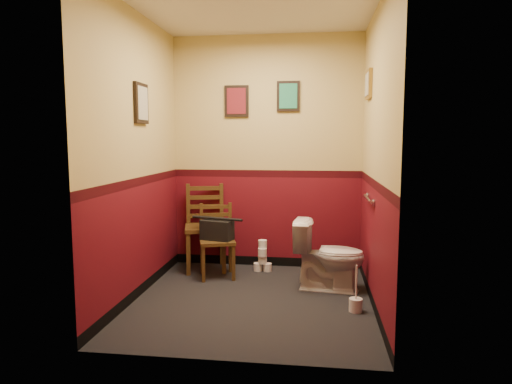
% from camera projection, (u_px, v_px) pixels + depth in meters
% --- Properties ---
extents(floor, '(2.20, 2.40, 0.00)m').
position_uv_depth(floor, '(253.00, 300.00, 4.30)').
color(floor, black).
rests_on(floor, ground).
extents(ceiling, '(2.20, 2.40, 0.00)m').
position_uv_depth(ceiling, '(252.00, 3.00, 3.99)').
color(ceiling, silver).
rests_on(ceiling, ground).
extents(wall_back, '(2.20, 0.00, 2.70)m').
position_uv_depth(wall_back, '(267.00, 153.00, 5.33)').
color(wall_back, '#5A0C17').
rests_on(wall_back, ground).
extents(wall_front, '(2.20, 0.00, 2.70)m').
position_uv_depth(wall_front, '(227.00, 164.00, 2.97)').
color(wall_front, '#5A0C17').
rests_on(wall_front, ground).
extents(wall_left, '(0.00, 2.40, 2.70)m').
position_uv_depth(wall_left, '(137.00, 156.00, 4.29)').
color(wall_left, '#5A0C17').
rests_on(wall_left, ground).
extents(wall_right, '(0.00, 2.40, 2.70)m').
position_uv_depth(wall_right, '(376.00, 158.00, 4.01)').
color(wall_right, '#5A0C17').
rests_on(wall_right, ground).
extents(grab_bar, '(0.05, 0.56, 0.06)m').
position_uv_depth(grab_bar, '(368.00, 199.00, 4.30)').
color(grab_bar, silver).
rests_on(grab_bar, wall_right).
extents(framed_print_back_a, '(0.28, 0.04, 0.36)m').
position_uv_depth(framed_print_back_a, '(237.00, 101.00, 5.29)').
color(framed_print_back_a, black).
rests_on(framed_print_back_a, wall_back).
extents(framed_print_back_b, '(0.26, 0.04, 0.34)m').
position_uv_depth(framed_print_back_b, '(288.00, 96.00, 5.20)').
color(framed_print_back_b, black).
rests_on(framed_print_back_b, wall_back).
extents(framed_print_left, '(0.04, 0.30, 0.38)m').
position_uv_depth(framed_print_left, '(141.00, 103.00, 4.33)').
color(framed_print_left, black).
rests_on(framed_print_left, wall_left).
extents(framed_print_right, '(0.04, 0.34, 0.28)m').
position_uv_depth(framed_print_right, '(368.00, 85.00, 4.52)').
color(framed_print_right, olive).
rests_on(framed_print_right, wall_right).
extents(toilet, '(0.75, 0.47, 0.69)m').
position_uv_depth(toilet, '(329.00, 256.00, 4.58)').
color(toilet, white).
rests_on(toilet, floor).
extents(toilet_brush, '(0.12, 0.12, 0.42)m').
position_uv_depth(toilet_brush, '(356.00, 304.00, 4.01)').
color(toilet_brush, silver).
rests_on(toilet_brush, floor).
extents(chair_left, '(0.56, 0.56, 0.99)m').
position_uv_depth(chair_left, '(205.00, 227.00, 5.30)').
color(chair_left, '#4D3517').
rests_on(chair_left, floor).
extents(chair_right, '(0.47, 0.47, 0.80)m').
position_uv_depth(chair_right, '(217.00, 240.00, 5.02)').
color(chair_right, '#4D3517').
rests_on(chair_right, floor).
extents(handbag, '(0.38, 0.25, 0.25)m').
position_uv_depth(handbag, '(217.00, 230.00, 4.97)').
color(handbag, black).
rests_on(handbag, chair_right).
extents(tp_stack, '(0.21, 0.13, 0.36)m').
position_uv_depth(tp_stack, '(263.00, 258.00, 5.23)').
color(tp_stack, silver).
rests_on(tp_stack, floor).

